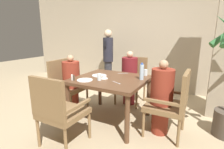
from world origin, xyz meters
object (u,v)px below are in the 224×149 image
object	(u,v)px
glass_tall_near	(99,77)
glass_tall_mid	(146,72)
chair_far_side	(132,78)
teacup_with_saucer	(104,77)
chair_near_corner	(58,109)
plate_main_right	(85,80)
diner_in_right_chair	(161,97)
chair_right_side	(172,102)
plate_main_left	(99,75)
water_bottle	(142,72)
diner_in_far_chair	(129,77)
standing_host	(108,57)
diner_in_left_chair	(72,82)
chair_left_side	(66,83)

from	to	relation	value
glass_tall_near	glass_tall_mid	size ratio (longest dim) A/B	1.00
chair_far_side	teacup_with_saucer	world-z (taller)	chair_far_side
chair_near_corner	plate_main_right	xyz separation A→B (m)	(-0.05, 0.63, 0.22)
diner_in_right_chair	teacup_with_saucer	xyz separation A→B (m)	(-0.91, -0.08, 0.20)
chair_right_side	plate_main_right	distance (m)	1.33
plate_main_left	water_bottle	world-z (taller)	water_bottle
diner_in_far_chair	standing_host	distance (m)	1.24
chair_far_side	plate_main_right	world-z (taller)	chair_far_side
plate_main_right	diner_in_right_chair	bearing A→B (deg)	15.73
diner_in_right_chair	chair_far_side	bearing A→B (deg)	131.60
plate_main_right	glass_tall_near	world-z (taller)	glass_tall_near
diner_in_left_chair	water_bottle	size ratio (longest dim) A/B	4.00
diner_in_left_chair	chair_right_side	world-z (taller)	diner_in_left_chair
chair_right_side	plate_main_right	xyz separation A→B (m)	(-1.27, -0.32, 0.22)
plate_main_right	chair_right_side	bearing A→B (deg)	13.98
diner_in_far_chair	diner_in_right_chair	distance (m)	1.16
chair_near_corner	glass_tall_mid	distance (m)	1.58
chair_far_side	glass_tall_mid	distance (m)	0.72
chair_left_side	teacup_with_saucer	size ratio (longest dim) A/B	8.03
chair_left_side	glass_tall_mid	world-z (taller)	chair_left_side
glass_tall_near	glass_tall_mid	xyz separation A→B (m)	(0.54, 0.65, 0.00)
glass_tall_mid	water_bottle	bearing A→B (deg)	-84.29
diner_in_right_chair	water_bottle	xyz separation A→B (m)	(-0.37, 0.16, 0.30)
diner_in_far_chair	plate_main_right	distance (m)	1.17
water_bottle	chair_right_side	bearing A→B (deg)	-16.94
diner_in_right_chair	chair_right_side	bearing A→B (deg)	0.00
chair_far_side	chair_right_side	distance (m)	1.37
chair_far_side	standing_host	xyz separation A→B (m)	(-0.94, 0.62, 0.31)
chair_right_side	glass_tall_near	xyz separation A→B (m)	(-1.08, -0.20, 0.27)
chair_far_side	chair_right_side	world-z (taller)	same
chair_far_side	standing_host	bearing A→B (deg)	146.74
glass_tall_mid	standing_host	bearing A→B (deg)	141.30
glass_tall_near	chair_left_side	bearing A→B (deg)	167.50
diner_in_left_chair	chair_near_corner	xyz separation A→B (m)	(0.61, -0.95, -0.03)
chair_near_corner	standing_host	bearing A→B (deg)	105.77
diner_in_left_chair	plate_main_left	bearing A→B (deg)	4.61
water_bottle	diner_in_far_chair	bearing A→B (deg)	126.53
diner_in_far_chair	standing_host	size ratio (longest dim) A/B	0.72
chair_right_side	glass_tall_mid	world-z (taller)	chair_right_side
diner_in_far_chair	glass_tall_mid	xyz separation A→B (m)	(0.45, -0.35, 0.22)
chair_left_side	chair_far_side	size ratio (longest dim) A/B	1.00
diner_in_left_chair	chair_right_side	bearing A→B (deg)	-0.00
glass_tall_near	glass_tall_mid	bearing A→B (deg)	50.69
chair_right_side	diner_in_far_chair	bearing A→B (deg)	141.05
diner_in_right_chair	standing_host	distance (m)	2.39
standing_host	diner_in_far_chair	bearing A→B (deg)	-39.12
diner_in_far_chair	plate_main_left	size ratio (longest dim) A/B	4.55
plate_main_right	diner_in_far_chair	bearing A→B (deg)	75.82
chair_left_side	chair_near_corner	world-z (taller)	same
chair_right_side	water_bottle	distance (m)	0.64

